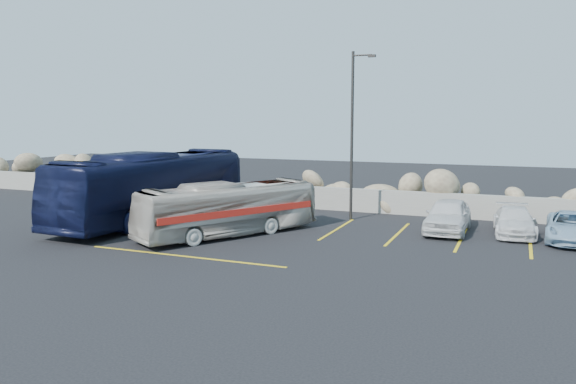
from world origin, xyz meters
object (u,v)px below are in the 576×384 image
at_px(vintage_bus, 229,209).
at_px(car_a, 448,215).
at_px(car_d, 573,227).
at_px(lamppost, 353,131).
at_px(car_c, 514,221).
at_px(tour_coach, 154,186).

bearing_deg(vintage_bus, car_a, 56.61).
bearing_deg(car_d, lamppost, 175.34).
xyz_separation_m(car_a, car_d, (4.85, -0.08, -0.13)).
xyz_separation_m(car_a, car_c, (2.67, 0.53, -0.15)).
bearing_deg(tour_coach, car_a, 13.49).
height_order(lamppost, tour_coach, lamppost).
height_order(tour_coach, car_c, tour_coach).
bearing_deg(tour_coach, car_c, 13.60).
relative_size(car_a, car_c, 1.08).
relative_size(vintage_bus, car_d, 1.89).
relative_size(lamppost, tour_coach, 0.68).
xyz_separation_m(lamppost, car_d, (9.50, -1.33, -3.70)).
bearing_deg(car_a, car_c, 11.71).
distance_m(lamppost, vintage_bus, 7.39).
bearing_deg(car_a, car_d, -0.39).
xyz_separation_m(tour_coach, car_d, (18.28, 2.40, -1.06)).
bearing_deg(lamppost, car_c, -5.63).
xyz_separation_m(lamppost, tour_coach, (-8.79, -3.72, -2.64)).
height_order(lamppost, vintage_bus, lamppost).
bearing_deg(tour_coach, lamppost, 26.01).
bearing_deg(lamppost, tour_coach, -157.03).
bearing_deg(car_d, car_c, 167.73).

